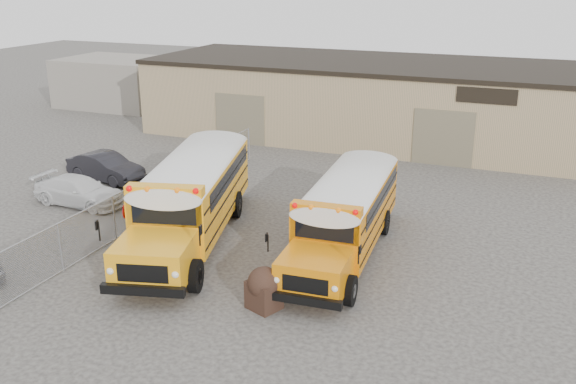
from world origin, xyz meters
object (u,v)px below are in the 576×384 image
at_px(car_white, 79,191).
at_px(car_dark, 106,167).
at_px(school_bus_right, 376,166).
at_px(school_bus_left, 227,147).
at_px(tarp_bundle, 264,288).

height_order(car_white, car_dark, car_dark).
relative_size(school_bus_right, car_dark, 2.33).
xyz_separation_m(school_bus_left, school_bus_right, (7.28, 0.42, -0.21)).
relative_size(tarp_bundle, car_white, 0.32).
xyz_separation_m(tarp_bundle, car_dark, (-12.53, 8.71, -0.01)).
distance_m(school_bus_left, tarp_bundle, 12.55).
relative_size(car_white, car_dark, 1.03).
height_order(tarp_bundle, car_dark, car_dark).
relative_size(tarp_bundle, car_dark, 0.33).
distance_m(school_bus_right, car_dark, 13.35).
height_order(tarp_bundle, car_white, tarp_bundle).
bearing_deg(car_white, car_dark, 19.84).
distance_m(school_bus_left, car_dark, 6.23).
xyz_separation_m(school_bus_left, tarp_bundle, (6.69, -10.55, -1.14)).
bearing_deg(school_bus_left, school_bus_right, 3.31).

